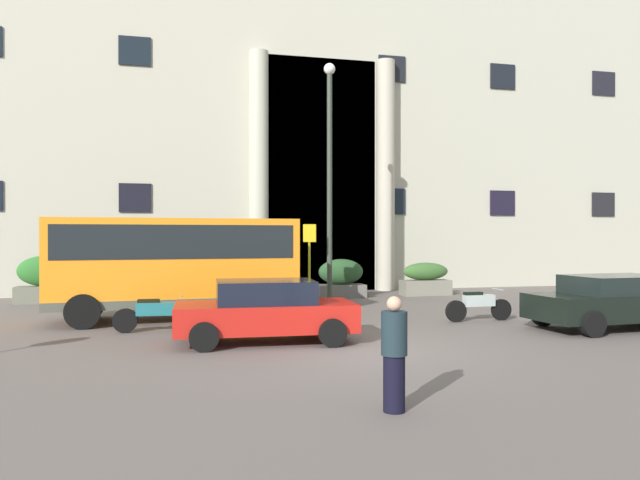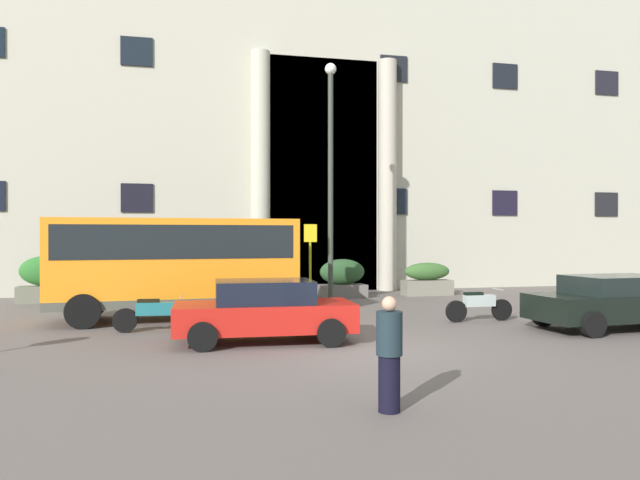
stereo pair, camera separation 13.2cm
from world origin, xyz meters
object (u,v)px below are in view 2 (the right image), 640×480
object	(u,v)px
hedge_planter_entrance_right	(427,280)
lamppost_plaza_centre	(331,165)
motorcycle_far_end	(154,314)
hedge_planter_east	(47,280)
parked_sedan_second	(264,310)
parked_sedan_far	(617,301)
scooter_by_planter	(478,305)
bus_stop_sign	(310,256)
hedge_planter_far_east	(240,280)
orange_minibus	(176,260)
pedestrian_woman_with_bag	(389,354)
hedge_planter_entrance_left	(342,279)

from	to	relation	value
hedge_planter_entrance_right	lamppost_plaza_centre	xyz separation A→B (m)	(-4.49, -1.93, 4.24)
motorcycle_far_end	hedge_planter_east	bearing A→B (deg)	122.92
parked_sedan_second	parked_sedan_far	bearing A→B (deg)	1.30
parked_sedan_far	scooter_by_planter	bearing A→B (deg)	140.79
bus_stop_sign	lamppost_plaza_centre	world-z (taller)	lamppost_plaza_centre
hedge_planter_far_east	parked_sedan_far	xyz separation A→B (m)	(8.72, -9.48, -0.01)
hedge_planter_entrance_right	hedge_planter_east	xyz separation A→B (m)	(-14.30, 0.57, 0.18)
scooter_by_planter	lamppost_plaza_centre	size ratio (longest dim) A/B	0.24
scooter_by_planter	hedge_planter_east	bearing A→B (deg)	148.09
orange_minibus	hedge_planter_entrance_right	distance (m)	10.93
orange_minibus	parked_sedan_second	distance (m)	4.78
pedestrian_woman_with_bag	hedge_planter_far_east	bearing A→B (deg)	-54.96
pedestrian_woman_with_bag	scooter_by_planter	bearing A→B (deg)	-92.34
pedestrian_woman_with_bag	lamppost_plaza_centre	xyz separation A→B (m)	(2.38, 12.74, 4.09)
orange_minibus	parked_sedan_far	bearing A→B (deg)	-24.62
hedge_planter_entrance_right	motorcycle_far_end	xyz separation A→B (m)	(-10.29, -6.97, -0.17)
pedestrian_woman_with_bag	motorcycle_far_end	bearing A→B (deg)	-33.22
hedge_planter_entrance_left	orange_minibus	bearing A→B (deg)	-143.26
parked_sedan_second	pedestrian_woman_with_bag	distance (m)	5.75
bus_stop_sign	motorcycle_far_end	size ratio (longest dim) A/B	1.33
hedge_planter_entrance_left	pedestrian_woman_with_bag	bearing A→B (deg)	-102.80
orange_minibus	pedestrian_woman_with_bag	xyz separation A→B (m)	(2.90, -9.92, -0.92)
hedge_planter_entrance_right	motorcycle_far_end	distance (m)	12.43
hedge_planter_east	pedestrian_woman_with_bag	distance (m)	16.96
hedge_planter_entrance_right	hedge_planter_far_east	bearing A→B (deg)	177.79
orange_minibus	bus_stop_sign	xyz separation A→B (m)	(4.42, 2.18, 0.01)
motorcycle_far_end	pedestrian_woman_with_bag	size ratio (longest dim) A/B	1.32
parked_sedan_second	parked_sedan_far	xyz separation A→B (m)	(9.08, -0.20, -0.00)
hedge_planter_entrance_left	motorcycle_far_end	distance (m)	9.61
hedge_planter_entrance_left	parked_sedan_far	distance (m)	10.29
bus_stop_sign	pedestrian_woman_with_bag	size ratio (longest dim) A/B	1.77
orange_minibus	scooter_by_planter	distance (m)	8.66
orange_minibus	hedge_planter_far_east	bearing A→B (deg)	62.43
scooter_by_planter	lamppost_plaza_centre	bearing A→B (deg)	118.76
motorcycle_far_end	bus_stop_sign	bearing A→B (deg)	46.65
hedge_planter_entrance_right	hedge_planter_far_east	xyz separation A→B (m)	(-7.44, 0.29, 0.09)
hedge_planter_entrance_right	hedge_planter_east	distance (m)	14.31
pedestrian_woman_with_bag	parked_sedan_second	bearing A→B (deg)	-47.79
pedestrian_woman_with_bag	lamppost_plaza_centre	size ratio (longest dim) A/B	0.19
parked_sedan_second	hedge_planter_far_east	bearing A→B (deg)	90.28
hedge_planter_entrance_right	lamppost_plaza_centre	world-z (taller)	lamppost_plaza_centre
parked_sedan_second	motorcycle_far_end	xyz separation A→B (m)	(-2.48, 2.03, -0.26)
hedge_planter_entrance_left	parked_sedan_far	size ratio (longest dim) A/B	0.40
bus_stop_sign	hedge_planter_entrance_left	bearing A→B (deg)	53.84
bus_stop_sign	hedge_planter_entrance_right	world-z (taller)	bus_stop_sign
pedestrian_woman_with_bag	lamppost_plaza_centre	bearing A→B (deg)	-67.74
hedge_planter_far_east	motorcycle_far_end	distance (m)	7.80
bus_stop_sign	hedge_planter_east	xyz separation A→B (m)	(-8.94, 3.15, -0.90)
orange_minibus	hedge_planter_far_east	size ratio (longest dim) A/B	3.69
hedge_planter_entrance_left	hedge_planter_east	bearing A→B (deg)	176.32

